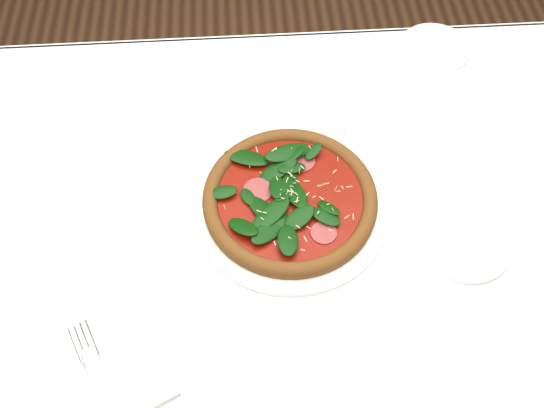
{
  "coord_description": "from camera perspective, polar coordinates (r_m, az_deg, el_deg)",
  "views": [
    {
      "loc": [
        -0.02,
        -0.5,
        1.54
      ],
      "look_at": [
        0.02,
        0.0,
        0.77
      ],
      "focal_mm": 40.0,
      "sensor_mm": 36.0,
      "label": 1
    }
  ],
  "objects": [
    {
      "name": "saucer_near",
      "position": [
        0.95,
        17.79,
        -3.58
      ],
      "size": [
        0.13,
        0.13,
        0.01
      ],
      "color": "white",
      "rests_on": "dining_table"
    },
    {
      "name": "plate",
      "position": [
        0.94,
        1.68,
        0.06
      ],
      "size": [
        0.31,
        0.31,
        0.01
      ],
      "color": "white",
      "rests_on": "dining_table"
    },
    {
      "name": "pizza",
      "position": [
        0.92,
        1.71,
        0.66
      ],
      "size": [
        0.3,
        0.3,
        0.03
      ],
      "rotation": [
        0.0,
        0.0,
        0.12
      ],
      "color": "brown",
      "rests_on": "plate"
    },
    {
      "name": "napkin",
      "position": [
        0.84,
        -15.14,
        -17.34
      ],
      "size": [
        0.19,
        0.14,
        0.01
      ],
      "primitive_type": "cube",
      "rotation": [
        0.0,
        0.0,
        0.45
      ],
      "color": "white",
      "rests_on": "dining_table"
    },
    {
      "name": "saucer_far",
      "position": [
        1.21,
        15.09,
        14.04
      ],
      "size": [
        0.13,
        0.13,
        0.01
      ],
      "color": "white",
      "rests_on": "dining_table"
    },
    {
      "name": "dining_table",
      "position": [
        1.02,
        -0.88,
        -3.85
      ],
      "size": [
        1.21,
        0.81,
        0.75
      ],
      "color": "white",
      "rests_on": "ground"
    },
    {
      "name": "fork",
      "position": [
        0.84,
        -16.11,
        -15.16
      ],
      "size": [
        0.1,
        0.18,
        0.0
      ],
      "rotation": [
        0.0,
        0.0,
        0.45
      ],
      "color": "silver",
      "rests_on": "napkin"
    },
    {
      "name": "ground",
      "position": [
        1.62,
        -0.57,
        -15.13
      ],
      "size": [
        6.0,
        6.0,
        0.0
      ],
      "primitive_type": "plane",
      "color": "brown",
      "rests_on": "ground"
    }
  ]
}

